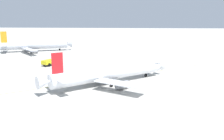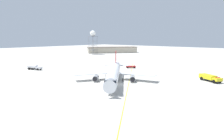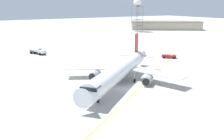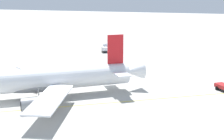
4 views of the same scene
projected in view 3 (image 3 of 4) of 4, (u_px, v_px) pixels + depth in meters
name	position (u px, v px, depth m)	size (l,w,h in m)	color
ground_plane	(126.00, 89.00, 65.20)	(600.00, 600.00, 0.00)	#ADAAA3
airliner_main	(120.00, 71.00, 69.47)	(31.38, 37.78, 11.22)	white
ops_pickup_truck	(169.00, 56.00, 101.74)	(5.34, 5.01, 1.41)	#232326
fuel_tanker_truck	(37.00, 50.00, 109.81)	(8.57, 5.33, 2.87)	#232326
radar_tower	(137.00, 4.00, 193.49)	(6.74, 6.74, 23.92)	slate
terminal_shed	(166.00, 25.00, 213.78)	(46.19, 54.77, 6.65)	#B2A893
taxiway_centreline	(142.00, 86.00, 67.95)	(74.96, 107.37, 0.01)	yellow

